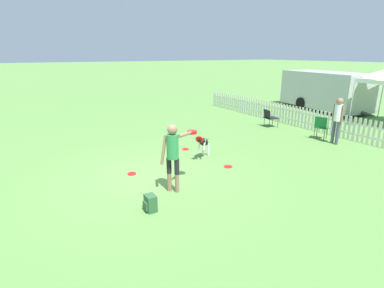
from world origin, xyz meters
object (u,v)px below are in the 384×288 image
object	(u,v)px
backpack_on_grass	(150,203)
spectator_standing	(338,116)
frisbee_midfield	(186,149)
frisbee_near_dog	(228,167)
frisbee_near_handler	(132,174)
folding_chair_center	(270,117)
leaping_dog	(203,142)
handler_person	(174,150)
equipment_trailer	(325,90)
folding_chair_blue_left	(321,126)

from	to	relation	value
backpack_on_grass	spectator_standing	distance (m)	7.96
frisbee_midfield	spectator_standing	world-z (taller)	spectator_standing
frisbee_near_dog	frisbee_midfield	distance (m)	2.13
frisbee_near_handler	frisbee_midfield	distance (m)	2.66
frisbee_near_dog	spectator_standing	world-z (taller)	spectator_standing
frisbee_near_handler	folding_chair_center	bearing A→B (deg)	106.50
leaping_dog	handler_person	bearing A→B (deg)	90.27
backpack_on_grass	handler_person	bearing A→B (deg)	124.61
frisbee_near_dog	folding_chair_center	xyz separation A→B (m)	(-3.11, 4.71, 0.46)
leaping_dog	equipment_trailer	size ratio (longest dim) A/B	0.15
folding_chair_blue_left	frisbee_midfield	bearing A→B (deg)	51.33
handler_person	folding_chair_center	xyz separation A→B (m)	(-3.71, 6.81, -0.58)
frisbee_midfield	frisbee_near_dog	bearing A→B (deg)	6.84
frisbee_near_dog	frisbee_midfield	world-z (taller)	same
frisbee_near_dog	frisbee_near_handler	bearing A→B (deg)	-109.48
frisbee_midfield	folding_chair_center	bearing A→B (deg)	101.40
frisbee_near_dog	backpack_on_grass	bearing A→B (deg)	-67.90
frisbee_near_dog	frisbee_midfield	bearing A→B (deg)	-173.16
frisbee_midfield	folding_chair_blue_left	distance (m)	5.40
spectator_standing	backpack_on_grass	bearing A→B (deg)	99.41
frisbee_near_handler	frisbee_near_dog	xyz separation A→B (m)	(0.93, 2.64, 0.00)
frisbee_midfield	folding_chair_center	distance (m)	5.08
handler_person	spectator_standing	xyz separation A→B (m)	(-0.49, 6.93, -0.01)
frisbee_midfield	backpack_on_grass	xyz separation A→B (m)	(3.33, -2.74, 0.17)
handler_person	backpack_on_grass	xyz separation A→B (m)	(0.62, -0.90, -0.87)
folding_chair_blue_left	spectator_standing	bearing A→B (deg)	153.29
handler_person	frisbee_midfield	world-z (taller)	handler_person
leaping_dog	frisbee_near_handler	distance (m)	2.48
leaping_dog	frisbee_midfield	bearing A→B (deg)	-38.69
backpack_on_grass	equipment_trailer	bearing A→B (deg)	113.44
folding_chair_blue_left	folding_chair_center	size ratio (longest dim) A/B	1.15
frisbee_midfield	backpack_on_grass	world-z (taller)	backpack_on_grass
handler_person	equipment_trailer	distance (m)	13.91
leaping_dog	folding_chair_center	xyz separation A→B (m)	(-2.08, 4.93, -0.07)
folding_chair_center	frisbee_midfield	bearing A→B (deg)	115.32
folding_chair_center	equipment_trailer	xyz separation A→B (m)	(-1.63, 6.03, 0.70)
handler_person	leaping_dog	size ratio (longest dim) A/B	1.83
frisbee_near_dog	backpack_on_grass	xyz separation A→B (m)	(1.22, -3.00, 0.17)
frisbee_near_dog	folding_chair_blue_left	size ratio (longest dim) A/B	0.27
frisbee_near_handler	backpack_on_grass	bearing A→B (deg)	-9.37
frisbee_near_dog	frisbee_midfield	xyz separation A→B (m)	(-2.11, -0.25, 0.00)
frisbee_near_dog	backpack_on_grass	size ratio (longest dim) A/B	0.68
backpack_on_grass	frisbee_near_dog	bearing A→B (deg)	112.10
frisbee_near_handler	equipment_trailer	xyz separation A→B (m)	(-3.81, 13.39, 1.15)
frisbee_near_dog	handler_person	bearing A→B (deg)	-74.13
leaping_dog	frisbee_midfield	world-z (taller)	leaping_dog
folding_chair_blue_left	backpack_on_grass	bearing A→B (deg)	80.79
frisbee_near_dog	spectator_standing	bearing A→B (deg)	88.69
folding_chair_blue_left	folding_chair_center	distance (m)	2.56
leaping_dog	frisbee_midfield	distance (m)	1.20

